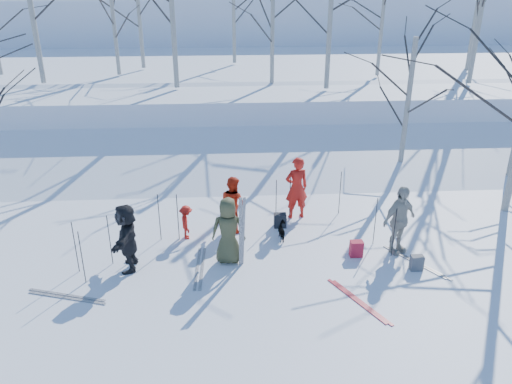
{
  "coord_description": "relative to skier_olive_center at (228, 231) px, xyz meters",
  "views": [
    {
      "loc": [
        -0.73,
        -10.54,
        6.66
      ],
      "look_at": [
        0.0,
        1.5,
        1.3
      ],
      "focal_mm": 35.0,
      "sensor_mm": 36.0,
      "label": 1
    }
  ],
  "objects": [
    {
      "name": "birch_plateau_c",
      "position": [
        2.04,
        11.02,
        3.73
      ],
      "size": [
        3.94,
        3.94,
        4.77
      ],
      "primitive_type": null,
      "color": "silver",
      "rests_on": "snow_plateau"
    },
    {
      "name": "snow_ramp",
      "position": [
        0.76,
        6.79,
        -0.71
      ],
      "size": [
        70.0,
        9.49,
        4.12
      ],
      "primitive_type": "cube",
      "rotation": [
        0.3,
        0.0,
        0.0
      ],
      "color": "white",
      "rests_on": "ground"
    },
    {
      "name": "backpack_dark",
      "position": [
        1.47,
        1.74,
        -0.66
      ],
      "size": [
        0.34,
        0.24,
        0.4
      ],
      "primitive_type": "cube",
      "color": "black",
      "rests_on": "ground"
    },
    {
      "name": "ground",
      "position": [
        0.76,
        -0.21,
        -0.86
      ],
      "size": [
        120.0,
        120.0,
        0.0
      ],
      "primitive_type": "plane",
      "color": "white",
      "rests_on": "ground"
    },
    {
      "name": "backpack_grey",
      "position": [
        4.54,
        -0.67,
        -0.67
      ],
      "size": [
        0.3,
        0.2,
        0.38
      ],
      "primitive_type": "cube",
      "color": "#525359",
      "rests_on": "ground"
    },
    {
      "name": "far_hill",
      "position": [
        0.76,
        37.79,
        1.14
      ],
      "size": [
        90.0,
        30.0,
        6.0
      ],
      "primitive_type": "cube",
      "color": "white",
      "rests_on": "ground"
    },
    {
      "name": "birch_plateau_h",
      "position": [
        4.19,
        9.71,
        4.36
      ],
      "size": [
        4.82,
        4.82,
        6.03
      ],
      "primitive_type": null,
      "color": "silver",
      "rests_on": "snow_plateau"
    },
    {
      "name": "ski_pole_b",
      "position": [
        3.31,
        2.49,
        -0.19
      ],
      "size": [
        0.02,
        0.02,
        1.34
      ],
      "primitive_type": "cylinder",
      "color": "black",
      "rests_on": "ground"
    },
    {
      "name": "ski_pole_g",
      "position": [
        -1.33,
        1.18,
        -0.19
      ],
      "size": [
        0.02,
        0.02,
        1.34
      ],
      "primitive_type": "cylinder",
      "color": "black",
      "rests_on": "ground"
    },
    {
      "name": "ski_pole_h",
      "position": [
        4.14,
        -0.0,
        -0.19
      ],
      "size": [
        0.02,
        0.02,
        1.34
      ],
      "primitive_type": "cylinder",
      "color": "black",
      "rests_on": "ground"
    },
    {
      "name": "birch_edge_e",
      "position": [
        6.16,
        5.51,
        1.51
      ],
      "size": [
        3.91,
        3.91,
        4.73
      ],
      "primitive_type": null,
      "color": "silver",
      "rests_on": "ground"
    },
    {
      "name": "skier_redor_behind",
      "position": [
        0.14,
        1.71,
        -0.07
      ],
      "size": [
        0.96,
        0.96,
        1.58
      ],
      "primitive_type": "imported",
      "rotation": [
        0.0,
        0.0,
        2.37
      ],
      "color": "red",
      "rests_on": "ground"
    },
    {
      "name": "upright_ski_right",
      "position": [
        0.35,
        -0.24,
        0.09
      ],
      "size": [
        0.14,
        0.23,
        1.89
      ],
      "primitive_type": "cube",
      "rotation": [
        0.1,
        0.0,
        0.36
      ],
      "color": "silver",
      "rests_on": "ground"
    },
    {
      "name": "skier_red_north",
      "position": [
        1.99,
        2.33,
        0.08
      ],
      "size": [
        0.76,
        0.57,
        1.87
      ],
      "primitive_type": "imported",
      "rotation": [
        0.0,
        0.0,
        3.34
      ],
      "color": "red",
      "rests_on": "ground"
    },
    {
      "name": "ski_pole_a",
      "position": [
        -2.89,
        0.05,
        -0.19
      ],
      "size": [
        0.02,
        0.02,
        1.34
      ],
      "primitive_type": "cylinder",
      "color": "black",
      "rests_on": "ground"
    },
    {
      "name": "ski_pair_d",
      "position": [
        4.66,
        -0.37,
        -0.85
      ],
      "size": [
        1.93,
        2.08,
        0.02
      ],
      "primitive_type": null,
      "rotation": [
        0.0,
        0.0,
        0.57
      ],
      "color": "silver",
      "rests_on": "ground"
    },
    {
      "name": "birch_plateau_k",
      "position": [
        -4.07,
        15.03,
        4.08
      ],
      "size": [
        4.44,
        4.44,
        5.48
      ],
      "primitive_type": null,
      "color": "silver",
      "rests_on": "snow_plateau"
    },
    {
      "name": "backpack_red",
      "position": [
        3.23,
        0.05,
        -0.65
      ],
      "size": [
        0.32,
        0.22,
        0.42
      ],
      "primitive_type": "cube",
      "color": "#B41B30",
      "rests_on": "ground"
    },
    {
      "name": "ski_pole_j",
      "position": [
        -3.36,
        -0.73,
        -0.19
      ],
      "size": [
        0.02,
        0.02,
        1.34
      ],
      "primitive_type": "cylinder",
      "color": "black",
      "rests_on": "ground"
    },
    {
      "name": "birch_plateau_a",
      "position": [
        -4.96,
        13.28,
        3.69
      ],
      "size": [
        3.88,
        3.88,
        4.69
      ],
      "primitive_type": null,
      "color": "silver",
      "rests_on": "snow_plateau"
    },
    {
      "name": "ski_pair_a",
      "position": [
        -0.72,
        -0.3,
        -0.85
      ],
      "size": [
        0.3,
        1.91,
        0.02
      ],
      "primitive_type": null,
      "rotation": [
        0.0,
        0.0,
        -0.03
      ],
      "color": "silver",
      "rests_on": "ground"
    },
    {
      "name": "skier_red_seated",
      "position": [
        -1.12,
        1.26,
        -0.38
      ],
      "size": [
        0.45,
        0.66,
        0.95
      ],
      "primitive_type": "imported",
      "rotation": [
        0.0,
        0.0,
        1.73
      ],
      "color": "red",
      "rests_on": "ground"
    },
    {
      "name": "skier_olive_center",
      "position": [
        0.0,
        0.0,
        0.0
      ],
      "size": [
        0.87,
        0.6,
        1.72
      ],
      "primitive_type": "imported",
      "rotation": [
        0.0,
        0.0,
        3.08
      ],
      "color": "#444529",
      "rests_on": "ground"
    },
    {
      "name": "birch_plateau_i",
      "position": [
        10.58,
        10.37,
        4.72
      ],
      "size": [
        5.33,
        5.33,
        6.75
      ],
      "primitive_type": null,
      "color": "silver",
      "rests_on": "snow_plateau"
    },
    {
      "name": "skier_grey_west",
      "position": [
        -2.41,
        -0.17,
        -0.01
      ],
      "size": [
        0.54,
        1.59,
        1.7
      ],
      "primitive_type": "imported",
      "rotation": [
        0.0,
        0.0,
        4.73
      ],
      "color": "black",
      "rests_on": "ground"
    },
    {
      "name": "ski_pair_b",
      "position": [
        -3.64,
        -1.29,
        -0.85
      ],
      "size": [
        1.26,
        2.01,
        0.02
      ],
      "primitive_type": null,
      "rotation": [
        0.0,
        0.0,
        1.27
      ],
      "color": "silver",
      "rests_on": "ground"
    },
    {
      "name": "dog",
      "position": [
        1.47,
        1.02,
        -0.62
      ],
      "size": [
        0.33,
        0.59,
        0.47
      ],
      "primitive_type": "imported",
      "rotation": [
        0.0,
        0.0,
        3.27
      ],
      "color": "black",
      "rests_on": "ground"
    },
    {
      "name": "upright_ski_left",
      "position": [
        0.29,
        -0.28,
        0.09
      ],
      "size": [
        0.1,
        0.16,
        1.9
      ],
      "primitive_type": "cube",
      "rotation": [
        0.07,
        0.0,
        0.17
      ],
      "color": "silver",
      "rests_on": "ground"
    },
    {
      "name": "birch_plateau_g",
      "position": [
        7.09,
        12.35,
        3.46
      ],
      "size": [
        3.57,
        3.57,
        4.24
      ],
      "primitive_type": null,
      "color": "silver",
      "rests_on": "snow_plateau"
    },
    {
      "name": "birch_plateau_l",
      "position": [
        11.86,
        13.35,
        4.43
      ],
      "size": [
        4.92,
        4.92,
        6.18
      ],
      "primitive_type": null,
      "color": "silver",
      "rests_on": "snow_plateau"
    },
    {
      "name": "ski_pole_c",
      "position": [
        1.37,
        1.99,
        -0.19
      ],
      "size": [
        0.02,
        0.02,
        1.34
      ],
      "primitive_type": "cylinder",
      "color": "black",
      "rests_on": "ground"
    },
    {
      "name": "ski_pole_d",
      "position": [
        1.81,
        2.34,
        -0.19
      ],
      "size": [
        0.02,
        0.02,
        1.34
      ],
      "primitive_type": "cylinder",
      "color": "black",
      "rests_on": "ground"
    },
    {
      "name": "ski_pole_f",
      "position": [
        3.84,
        0.63,
        -0.19
      ],
      "size": [
        0.02,
        0.02,
        1.34
      ],
      "primitive_type": "cylinder",
      "color": "black",
      "rests_on": "ground"
    },
    {
      "name": "ski_pole_i",
      "position": [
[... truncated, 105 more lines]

